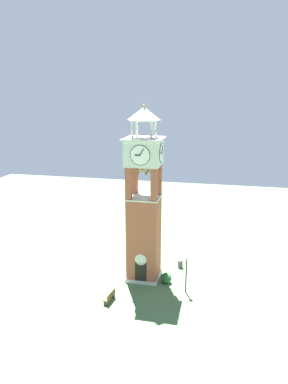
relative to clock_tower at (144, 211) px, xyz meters
name	(u,v)px	position (x,y,z in m)	size (l,w,h in m)	color
ground	(144,277)	(0.00, 0.00, -6.92)	(80.00, 80.00, 0.00)	#517547
clock_tower	(144,211)	(0.00, 0.00, 0.00)	(3.49, 3.49, 16.74)	#9E4C38
park_bench	(110,297)	(-1.97, -4.92, -6.43)	(0.64, 1.64, 0.95)	brown
lamp_post	(186,267)	(4.35, -1.96, -4.41)	(0.36, 0.36, 3.57)	black
trash_bin	(180,264)	(3.29, 2.78, -6.52)	(0.52, 0.52, 0.80)	#4C4C51
shrub_near_entry	(166,278)	(2.33, -0.66, -6.41)	(1.04, 1.04, 1.00)	#28562D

